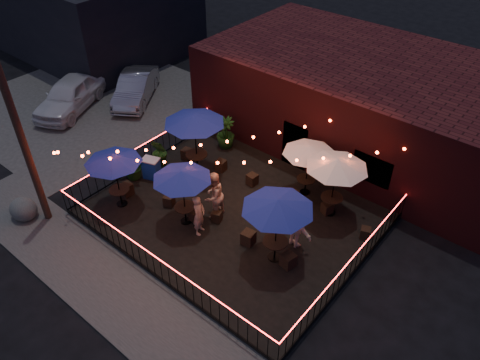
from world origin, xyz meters
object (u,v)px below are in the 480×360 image
Objects in this scene: cafe_table_3 at (309,150)px; cafe_table_4 at (278,205)px; cafe_table_2 at (182,176)px; boulder at (23,209)px; cafe_table_0 at (113,159)px; utility_pole at (18,129)px; cafe_table_1 at (194,120)px; cafe_table_5 at (337,164)px; cooler at (151,168)px.

cafe_table_4 is (1.15, -3.63, 0.33)m from cafe_table_3.
cafe_table_2 is 6.51m from boulder.
cafe_table_0 reaches higher than cafe_table_3.
utility_pole is 3.40× the size of cafe_table_0.
cafe_table_1 is 1.25× the size of cafe_table_5.
cafe_table_4 reaches higher than cooler.
cafe_table_5 reaches higher than cafe_table_3.
utility_pole is 8.60× the size of cooler.
cafe_table_3 is 2.25× the size of boulder.
cafe_table_4 is at bearing 26.36° from boulder.
cooler is (-1.12, -1.56, -2.05)m from cafe_table_1.
cafe_table_2 reaches higher than cafe_table_3.
cafe_table_2 reaches higher than boulder.
cafe_table_4 is 2.78× the size of boulder.
cafe_table_5 is (1.41, -0.41, 0.23)m from cafe_table_3.
cafe_table_4 is (5.52, -1.94, -0.12)m from cafe_table_1.
cafe_table_5 is (5.78, 1.28, -0.22)m from cafe_table_1.
cafe_table_5 is at bearing 40.07° from boulder.
utility_pole is at bearing -154.65° from cafe_table_4.
cafe_table_0 reaches higher than cooler.
boulder is at bearing -133.54° from cafe_table_3.
cafe_table_3 is 0.85× the size of cafe_table_5.
cafe_table_1 reaches higher than cafe_table_4.
cooler is (-6.90, -2.84, -1.83)m from cafe_table_5.
cafe_table_2 is 2.82× the size of boulder.
boulder is (-7.53, -7.93, -1.83)m from cafe_table_3.
cafe_table_5 is at bearing -16.06° from cafe_table_3.
cafe_table_4 reaches higher than cafe_table_3.
cafe_table_4 is 1.05× the size of cafe_table_5.
cooler is 5.11m from boulder.
cafe_table_4 is (6.29, 1.55, 0.25)m from cafe_table_0.
cafe_table_3 reaches higher than cooler.
cafe_table_3 is 3.82m from cafe_table_4.
cooler is at bearing -149.40° from cafe_table_3.
cafe_table_3 is 6.58m from cooler.
cafe_table_2 is 3.05× the size of cooler.
cooler is at bearing 100.37° from cafe_table_0.
cafe_table_5 is at bearing 36.05° from cafe_table_0.
cooler is (-6.64, 0.38, -1.93)m from cafe_table_4.
cafe_table_2 is at bearing -54.07° from cafe_table_1.
cooler is (1.32, 4.15, -3.38)m from utility_pole.
cafe_table_3 is at bearing 11.32° from cooler.
cafe_table_3 is at bearing 46.46° from boulder.
cooler is (-3.00, 1.03, -1.68)m from cafe_table_2.
cafe_table_4 is at bearing -22.52° from cooler.
boulder is (-8.94, -7.52, -2.06)m from cafe_table_5.
cafe_table_5 is at bearing 12.51° from cafe_table_1.
utility_pole is 2.85× the size of cafe_table_4.
boulder is at bearing -153.64° from cafe_table_4.
utility_pole is 10.91m from cafe_table_5.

